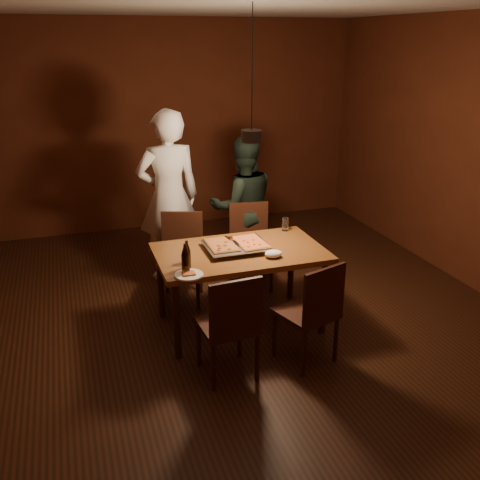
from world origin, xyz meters
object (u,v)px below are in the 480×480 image
object	(u,v)px
pizza_tray	(236,247)
diner_white	(169,197)
chair_near_right	(314,305)
pendant_lamp	(252,135)
beer_bottle_a	(185,259)
beer_bottle_b	(187,255)
diner_dark	(243,207)
plate_slice	(189,275)
chair_near_left	(231,318)
chair_far_left	(182,249)
chair_far_right	(250,237)
dining_table	(240,258)

from	to	relation	value
pizza_tray	diner_white	distance (m)	1.30
chair_near_right	pendant_lamp	xyz separation A→B (m)	(-0.23, 0.88, 1.22)
beer_bottle_a	pizza_tray	bearing A→B (deg)	33.92
beer_bottle_b	diner_dark	bearing A→B (deg)	55.77
plate_slice	chair_near_left	bearing A→B (deg)	-60.10
diner_white	chair_far_left	bearing A→B (deg)	88.22
chair_near_right	plate_slice	distance (m)	1.03
chair_far_right	chair_near_right	distance (m)	1.63
chair_far_left	diner_dark	size ratio (longest dim) A/B	0.34
chair_near_left	beer_bottle_b	bearing A→B (deg)	106.05
chair_far_left	chair_near_right	distance (m)	1.70
dining_table	pizza_tray	world-z (taller)	pizza_tray
pizza_tray	chair_far_left	bearing A→B (deg)	120.01
chair_near_left	diner_dark	bearing A→B (deg)	64.78
chair_far_right	chair_near_left	bearing A→B (deg)	74.73
pizza_tray	pendant_lamp	world-z (taller)	pendant_lamp
beer_bottle_a	beer_bottle_b	size ratio (longest dim) A/B	1.07
beer_bottle_a	beer_bottle_b	bearing A→B (deg)	70.94
chair_near_left	beer_bottle_b	xyz separation A→B (m)	(-0.20, 0.55, 0.33)
chair_far_right	diner_dark	distance (m)	0.42
chair_near_right	dining_table	bearing A→B (deg)	96.21
dining_table	plate_slice	world-z (taller)	plate_slice
chair_near_right	beer_bottle_a	xyz separation A→B (m)	(-0.93, 0.46, 0.34)
beer_bottle_b	chair_far_right	bearing A→B (deg)	49.02
pizza_tray	plate_slice	xyz separation A→B (m)	(-0.54, -0.43, -0.01)
chair_far_right	beer_bottle_b	size ratio (longest dim) A/B	2.03
chair_far_left	chair_near_right	size ratio (longest dim) A/B	1.01
pizza_tray	plate_slice	bearing A→B (deg)	-138.32
pendant_lamp	chair_far_right	bearing A→B (deg)	70.95
chair_near_left	diner_dark	distance (m)	2.11
diner_white	pendant_lamp	size ratio (longest dim) A/B	1.70
chair_far_right	diner_dark	size ratio (longest dim) A/B	0.31
diner_white	chair_near_right	bearing A→B (deg)	107.27
chair_far_left	beer_bottle_a	bearing A→B (deg)	99.17
plate_slice	chair_far_right	bearing A→B (deg)	52.13
dining_table	beer_bottle_b	world-z (taller)	beer_bottle_b
chair_far_right	diner_dark	xyz separation A→B (m)	(0.03, 0.34, 0.24)
dining_table	plate_slice	bearing A→B (deg)	-145.03
chair_far_left	chair_far_right	bearing A→B (deg)	-153.87
plate_slice	diner_dark	world-z (taller)	diner_dark
dining_table	diner_dark	size ratio (longest dim) A/B	0.96
dining_table	chair_near_right	xyz separation A→B (m)	(0.36, -0.79, -0.14)
chair_near_right	pizza_tray	world-z (taller)	chair_near_right
diner_dark	pendant_lamp	distance (m)	1.49
chair_near_left	beer_bottle_b	world-z (taller)	beer_bottle_b
diner_dark	dining_table	bearing A→B (deg)	73.44
diner_white	diner_dark	bearing A→B (deg)	170.51
plate_slice	pendant_lamp	world-z (taller)	pendant_lamp
chair_near_left	beer_bottle_a	xyz separation A→B (m)	(-0.24, 0.45, 0.34)
chair_near_right	pendant_lamp	world-z (taller)	pendant_lamp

